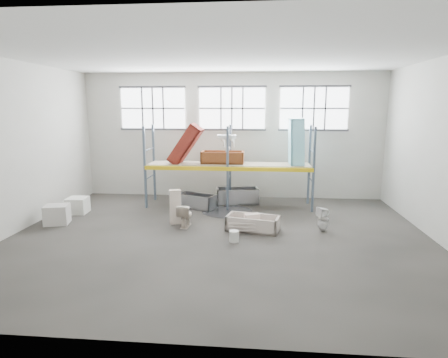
# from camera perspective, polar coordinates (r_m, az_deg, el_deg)

# --- Properties ---
(floor) EXTENTS (12.00, 10.00, 0.10)m
(floor) POSITION_cam_1_polar(r_m,az_deg,el_deg) (10.92, -0.73, -8.99)
(floor) COLOR #4C4741
(floor) RESTS_ON ground
(ceiling) EXTENTS (12.00, 10.00, 0.10)m
(ceiling) POSITION_cam_1_polar(r_m,az_deg,el_deg) (10.36, -0.80, 18.59)
(ceiling) COLOR silver
(ceiling) RESTS_ON ground
(wall_back) EXTENTS (12.00, 0.10, 5.00)m
(wall_back) POSITION_cam_1_polar(r_m,az_deg,el_deg) (15.34, 1.22, 6.54)
(wall_back) COLOR #B4B2A7
(wall_back) RESTS_ON ground
(wall_front) EXTENTS (12.00, 0.10, 5.00)m
(wall_front) POSITION_cam_1_polar(r_m,az_deg,el_deg) (5.40, -6.36, -1.59)
(wall_front) COLOR #AAA89E
(wall_front) RESTS_ON ground
(wall_left) EXTENTS (0.10, 10.00, 5.00)m
(wall_left) POSITION_cam_1_polar(r_m,az_deg,el_deg) (12.50, -29.61, 4.14)
(wall_left) COLOR #ABA99E
(wall_left) RESTS_ON ground
(window_left) EXTENTS (2.60, 0.04, 1.60)m
(window_left) POSITION_cam_1_polar(r_m,az_deg,el_deg) (15.74, -10.69, 10.47)
(window_left) COLOR white
(window_left) RESTS_ON wall_back
(window_mid) EXTENTS (2.60, 0.04, 1.60)m
(window_mid) POSITION_cam_1_polar(r_m,az_deg,el_deg) (15.19, 1.21, 10.65)
(window_mid) COLOR white
(window_mid) RESTS_ON wall_back
(window_right) EXTENTS (2.60, 0.04, 1.60)m
(window_right) POSITION_cam_1_polar(r_m,az_deg,el_deg) (15.30, 13.45, 10.36)
(window_right) COLOR white
(window_right) RESTS_ON wall_back
(rack_upright_la) EXTENTS (0.08, 0.08, 3.00)m
(rack_upright_la) POSITION_cam_1_polar(r_m,az_deg,el_deg) (13.90, -11.88, 1.70)
(rack_upright_la) COLOR slate
(rack_upright_la) RESTS_ON floor
(rack_upright_lb) EXTENTS (0.08, 0.08, 3.00)m
(rack_upright_lb) POSITION_cam_1_polar(r_m,az_deg,el_deg) (15.04, -10.55, 2.43)
(rack_upright_lb) COLOR slate
(rack_upright_lb) RESTS_ON floor
(rack_upright_ma) EXTENTS (0.08, 0.08, 3.00)m
(rack_upright_ma) POSITION_cam_1_polar(r_m,az_deg,el_deg) (13.33, 0.55, 1.55)
(rack_upright_ma) COLOR slate
(rack_upright_ma) RESTS_ON floor
(rack_upright_mb) EXTENTS (0.08, 0.08, 3.00)m
(rack_upright_mb) POSITION_cam_1_polar(r_m,az_deg,el_deg) (14.51, 0.94, 2.32)
(rack_upright_mb) COLOR slate
(rack_upright_mb) RESTS_ON floor
(rack_upright_ra) EXTENTS (0.08, 0.08, 3.00)m
(rack_upright_ra) POSITION_cam_1_polar(r_m,az_deg,el_deg) (13.43, 13.42, 1.32)
(rack_upright_ra) COLOR slate
(rack_upright_ra) RESTS_ON floor
(rack_upright_rb) EXTENTS (0.08, 0.08, 3.00)m
(rack_upright_rb) POSITION_cam_1_polar(r_m,az_deg,el_deg) (14.60, 12.77, 2.10)
(rack_upright_rb) COLOR slate
(rack_upright_rb) RESTS_ON floor
(rack_beam_front) EXTENTS (6.00, 0.10, 0.14)m
(rack_beam_front) POSITION_cam_1_polar(r_m,az_deg,el_deg) (13.33, 0.55, 1.55)
(rack_beam_front) COLOR yellow
(rack_beam_front) RESTS_ON floor
(rack_beam_back) EXTENTS (6.00, 0.10, 0.14)m
(rack_beam_back) POSITION_cam_1_polar(r_m,az_deg,el_deg) (14.51, 0.94, 2.32)
(rack_beam_back) COLOR yellow
(rack_beam_back) RESTS_ON floor
(shelf_deck) EXTENTS (5.90, 1.10, 0.03)m
(shelf_deck) POSITION_cam_1_polar(r_m,az_deg,el_deg) (13.91, 0.75, 2.28)
(shelf_deck) COLOR gray
(shelf_deck) RESTS_ON floor
(wet_patch) EXTENTS (1.80, 1.80, 0.00)m
(wet_patch) POSITION_cam_1_polar(r_m,az_deg,el_deg) (13.46, 0.47, -4.89)
(wet_patch) COLOR black
(wet_patch) RESTS_ON floor
(bathtub_beige) EXTENTS (1.67, 1.05, 0.45)m
(bathtub_beige) POSITION_cam_1_polar(r_m,az_deg,el_deg) (11.39, 4.39, -6.70)
(bathtub_beige) COLOR beige
(bathtub_beige) RESTS_ON floor
(cistern_spare) EXTENTS (0.50, 0.37, 0.43)m
(cistern_spare) POSITION_cam_1_polar(r_m,az_deg,el_deg) (11.46, 4.25, -6.31)
(cistern_spare) COLOR #F2D7CA
(cistern_spare) RESTS_ON bathtub_beige
(sink_in_tub) EXTENTS (0.52, 0.52, 0.15)m
(sink_in_tub) POSITION_cam_1_polar(r_m,az_deg,el_deg) (11.35, 2.92, -7.09)
(sink_in_tub) COLOR beige
(sink_in_tub) RESTS_ON bathtub_beige
(toilet_beige) EXTENTS (0.45, 0.73, 0.71)m
(toilet_beige) POSITION_cam_1_polar(r_m,az_deg,el_deg) (11.76, -5.89, -5.49)
(toilet_beige) COLOR beige
(toilet_beige) RESTS_ON floor
(cistern_tall) EXTENTS (0.41, 0.33, 1.09)m
(cistern_tall) POSITION_cam_1_polar(r_m,az_deg,el_deg) (12.04, -7.38, -4.20)
(cistern_tall) COLOR beige
(cistern_tall) RESTS_ON floor
(toilet_white) EXTENTS (0.44, 0.44, 0.74)m
(toilet_white) POSITION_cam_1_polar(r_m,az_deg,el_deg) (11.67, 14.80, -5.88)
(toilet_white) COLOR white
(toilet_white) RESTS_ON floor
(steel_tub_left) EXTENTS (1.54, 1.13, 0.51)m
(steel_tub_left) POSITION_cam_1_polar(r_m,az_deg,el_deg) (13.88, -4.17, -3.35)
(steel_tub_left) COLOR #ADAFB6
(steel_tub_left) RESTS_ON floor
(steel_tub_right) EXTENTS (1.67, 0.97, 0.58)m
(steel_tub_right) POSITION_cam_1_polar(r_m,az_deg,el_deg) (14.53, 2.04, -2.55)
(steel_tub_right) COLOR #AEAFB6
(steel_tub_right) RESTS_ON floor
(rust_tub_flat) EXTENTS (1.58, 0.75, 0.44)m
(rust_tub_flat) POSITION_cam_1_polar(r_m,az_deg,el_deg) (13.99, -0.20, 3.32)
(rust_tub_flat) COLOR brown
(rust_tub_flat) RESTS_ON shelf_deck
(rust_tub_tilted) EXTENTS (1.33, 0.82, 1.57)m
(rust_tub_tilted) POSITION_cam_1_polar(r_m,az_deg,el_deg) (13.97, -5.83, 5.21)
(rust_tub_tilted) COLOR maroon
(rust_tub_tilted) RESTS_ON shelf_deck
(sink_on_shelf) EXTENTS (0.84, 0.73, 0.63)m
(sink_on_shelf) POSITION_cam_1_polar(r_m,az_deg,el_deg) (13.60, 0.40, 4.27)
(sink_on_shelf) COLOR silver
(sink_on_shelf) RESTS_ON rust_tub_flat
(blue_tub_upright) EXTENTS (0.57, 0.82, 1.73)m
(blue_tub_upright) POSITION_cam_1_polar(r_m,az_deg,el_deg) (13.85, 10.88, 5.44)
(blue_tub_upright) COLOR #91E7FA
(blue_tub_upright) RESTS_ON shelf_deck
(bucket) EXTENTS (0.35, 0.35, 0.31)m
(bucket) POSITION_cam_1_polar(r_m,az_deg,el_deg) (10.49, 1.54, -8.65)
(bucket) COLOR silver
(bucket) RESTS_ON floor
(carton_near) EXTENTS (0.83, 0.76, 0.61)m
(carton_near) POSITION_cam_1_polar(r_m,az_deg,el_deg) (13.10, -23.96, -4.93)
(carton_near) COLOR beige
(carton_near) RESTS_ON floor
(carton_far) EXTENTS (0.70, 0.70, 0.55)m
(carton_far) POSITION_cam_1_polar(r_m,az_deg,el_deg) (14.14, -21.27, -3.73)
(carton_far) COLOR silver
(carton_far) RESTS_ON floor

